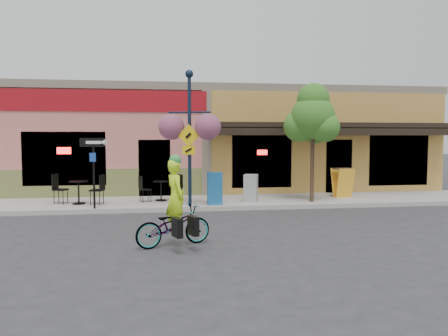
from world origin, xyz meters
The scene contains 14 objects.
ground centered at (0.00, 0.00, 0.00)m, with size 90.00×90.00×0.00m, color #2D2D30.
sidewalk centered at (0.00, 2.00, 0.07)m, with size 24.00×3.00×0.15m, color #9E9B93.
curb centered at (0.00, 0.55, 0.07)m, with size 24.00×0.12×0.15m, color #A8A59E.
building centered at (0.00, 7.50, 2.25)m, with size 18.20×8.20×4.50m, color #CA6D63, non-canonical shape.
bicycle centered at (-2.50, -3.89, 0.45)m, with size 0.60×1.73×0.91m, color #9C240E.
cyclist_rider centered at (-2.45, -3.89, 0.83)m, with size 0.60×0.40×1.66m, color #C6FF1A.
lamp_post centered at (-1.83, 0.73, 2.35)m, with size 1.41×0.56×4.41m, color #101E32, non-canonical shape.
one_way_sign centered at (-4.84, 0.65, 1.26)m, with size 0.85×0.19×2.22m, color black, non-canonical shape.
cafe_set_left centered at (-5.50, 1.69, 0.66)m, with size 1.70×0.85×1.02m, color black, non-canonical shape.
cafe_set_right centered at (-2.77, 2.05, 0.61)m, with size 1.53×0.77×0.92m, color black, non-canonical shape.
newspaper_box_blue centered at (-0.99, 0.97, 0.69)m, with size 0.48×0.43×1.08m, color #195D98, non-canonical shape.
newspaper_box_grey centered at (0.33, 1.39, 0.63)m, with size 0.45×0.40×0.95m, color #9F9F9F, non-canonical shape.
street_tree centered at (2.44, 1.10, 2.23)m, with size 1.62×1.62×4.15m, color #3D7A26, non-canonical shape.
sandwich_board centered at (3.99, 1.82, 0.70)m, with size 0.66×0.48×1.10m, color yellow, non-canonical shape.
Camera 1 is at (-2.76, -13.41, 2.38)m, focal length 35.00 mm.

